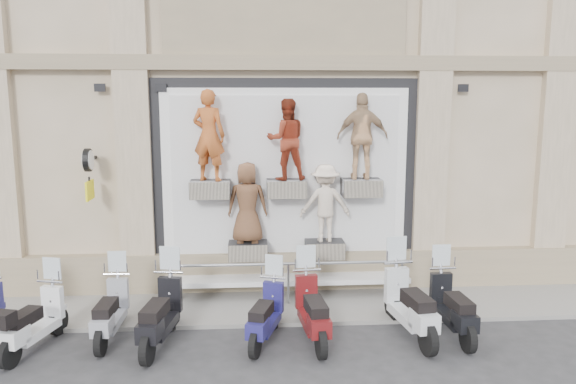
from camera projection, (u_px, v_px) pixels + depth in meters
name	position (u px, v px, depth m)	size (l,w,h in m)	color
ground	(297.00, 351.00, 9.31)	(90.00, 90.00, 0.00)	#2E2E30
sidewalk	(288.00, 303.00, 11.37)	(16.00, 2.20, 0.08)	gray
building	(276.00, 28.00, 15.18)	(14.00, 8.60, 12.00)	#C8B092
shop_vitrine	(289.00, 182.00, 11.60)	(5.60, 0.83, 4.30)	black
guard_rail	(288.00, 285.00, 11.20)	(5.06, 0.10, 0.93)	#9EA0A5
clock_sign_bracket	(89.00, 167.00, 11.00)	(0.10, 0.80, 1.02)	black
scooter_b	(33.00, 309.00, 9.24)	(0.51, 1.76, 1.43)	white
scooter_c	(110.00, 300.00, 9.66)	(0.51, 1.76, 1.43)	gray
scooter_d	(160.00, 302.00, 9.40)	(0.56, 1.93, 1.57)	black
scooter_e	(266.00, 303.00, 9.56)	(0.50, 1.72, 1.40)	navy
scooter_f	(313.00, 298.00, 9.60)	(0.55, 1.89, 1.54)	#570F10
scooter_g	(410.00, 292.00, 9.75)	(0.59, 2.03, 1.65)	silver
scooter_h	(453.00, 295.00, 9.81)	(0.54, 1.84, 1.50)	black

